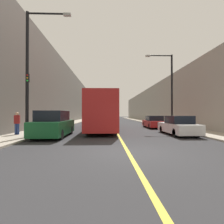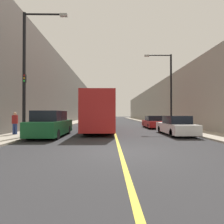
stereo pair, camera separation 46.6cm
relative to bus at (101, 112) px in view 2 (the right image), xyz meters
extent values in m
plane|color=#2D2D30|center=(1.32, -10.77, -1.83)|extent=(200.00, 200.00, 0.00)
cube|color=#A89E8C|center=(-5.86, 19.23, -1.78)|extent=(2.55, 72.00, 0.11)
cube|color=#A89E8C|center=(8.50, 19.23, -1.78)|extent=(2.55, 72.00, 0.11)
cube|color=#66605B|center=(-9.13, 19.23, 3.73)|extent=(4.00, 72.00, 11.12)
cube|color=gray|center=(11.78, 19.23, 1.86)|extent=(4.00, 72.00, 7.39)
cube|color=gold|center=(1.32, 19.23, -1.83)|extent=(0.16, 72.00, 0.01)
cube|color=#AD1E1E|center=(0.00, 0.01, 0.03)|extent=(2.55, 12.90, 3.10)
cube|color=black|center=(0.00, -6.41, 0.57)|extent=(2.17, 0.04, 1.39)
cylinder|color=black|center=(-0.99, -3.99, -1.31)|extent=(0.56, 1.04, 1.04)
cylinder|color=black|center=(0.99, -3.99, -1.31)|extent=(0.56, 1.04, 1.04)
cylinder|color=black|center=(-0.99, 4.00, -1.31)|extent=(0.56, 1.04, 1.04)
cylinder|color=black|center=(0.99, 4.00, -1.31)|extent=(0.56, 1.04, 1.04)
cube|color=#145128|center=(-3.39, -5.55, -1.15)|extent=(1.98, 4.99, 0.95)
cube|color=black|center=(-3.39, -5.80, -0.32)|extent=(1.74, 2.74, 0.71)
cube|color=black|center=(-3.39, -8.01, -0.99)|extent=(1.68, 0.04, 0.43)
cylinder|color=black|center=(-4.16, -7.09, -1.49)|extent=(0.44, 0.68, 0.68)
cylinder|color=black|center=(-2.62, -7.09, -1.49)|extent=(0.44, 0.68, 0.68)
cylinder|color=black|center=(-4.16, -4.00, -1.49)|extent=(0.44, 0.68, 0.68)
cylinder|color=black|center=(-2.62, -4.00, -1.49)|extent=(0.44, 0.68, 0.68)
cube|color=silver|center=(6.06, -4.58, -1.29)|extent=(1.80, 4.74, 0.71)
cube|color=black|center=(6.06, -4.82, -0.63)|extent=(1.58, 2.14, 0.61)
cube|color=black|center=(6.06, -6.92, -1.17)|extent=(1.53, 0.04, 0.32)
cylinder|color=black|center=(5.36, -6.05, -1.52)|extent=(0.40, 0.62, 0.62)
cylinder|color=black|center=(6.77, -6.05, -1.52)|extent=(0.40, 0.62, 0.62)
cylinder|color=black|center=(5.36, -3.11, -1.52)|extent=(0.40, 0.62, 0.62)
cylinder|color=black|center=(6.77, -3.11, -1.52)|extent=(0.40, 0.62, 0.62)
cube|color=maroon|center=(5.99, 2.11, -1.31)|extent=(1.86, 4.36, 0.68)
cube|color=black|center=(5.99, 1.89, -0.68)|extent=(1.63, 1.96, 0.58)
cube|color=black|center=(5.99, -0.04, -1.19)|extent=(1.58, 0.04, 0.30)
cylinder|color=black|center=(5.27, 0.76, -1.52)|extent=(0.41, 0.62, 0.62)
cylinder|color=black|center=(6.71, 0.76, -1.52)|extent=(0.41, 0.62, 0.62)
cylinder|color=black|center=(5.27, 3.46, -1.52)|extent=(0.41, 0.62, 0.62)
cylinder|color=black|center=(6.71, 3.46, -1.52)|extent=(0.41, 0.62, 0.62)
cylinder|color=black|center=(-4.88, -6.54, 2.46)|extent=(0.20, 0.20, 8.37)
cylinder|color=black|center=(-3.57, -6.54, 6.55)|extent=(2.63, 0.12, 0.12)
cube|color=#999993|center=(-2.25, -6.54, 6.50)|extent=(0.50, 0.24, 0.16)
cylinder|color=black|center=(7.53, 0.45, 2.28)|extent=(0.20, 0.20, 8.00)
cylinder|color=black|center=(6.21, 0.45, 6.18)|extent=(2.63, 0.12, 0.12)
cube|color=#999993|center=(4.89, 0.45, 6.13)|extent=(0.50, 0.24, 0.16)
cylinder|color=black|center=(-4.78, -6.65, 0.09)|extent=(0.12, 0.12, 3.63)
cube|color=black|center=(-4.78, -6.65, 2.18)|extent=(0.16, 0.16, 0.55)
cylinder|color=#B21919|center=(-4.78, -6.74, 2.36)|extent=(0.11, 0.02, 0.11)
cylinder|color=gold|center=(-4.78, -6.74, 2.18)|extent=(0.11, 0.02, 0.11)
cylinder|color=#26E53F|center=(-4.78, -6.74, 2.00)|extent=(0.11, 0.02, 0.11)
cylinder|color=navy|center=(-6.39, -5.00, -1.32)|extent=(0.17, 0.17, 0.81)
cylinder|color=navy|center=(-6.22, -5.00, -1.32)|extent=(0.17, 0.17, 0.81)
cube|color=maroon|center=(-6.31, -5.00, -0.59)|extent=(0.37, 0.20, 0.64)
sphere|color=tan|center=(-6.31, -5.00, -0.16)|extent=(0.24, 0.24, 0.24)
camera|label=1|loc=(0.38, -18.29, -0.18)|focal=28.00mm
camera|label=2|loc=(0.85, -18.30, -0.18)|focal=28.00mm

